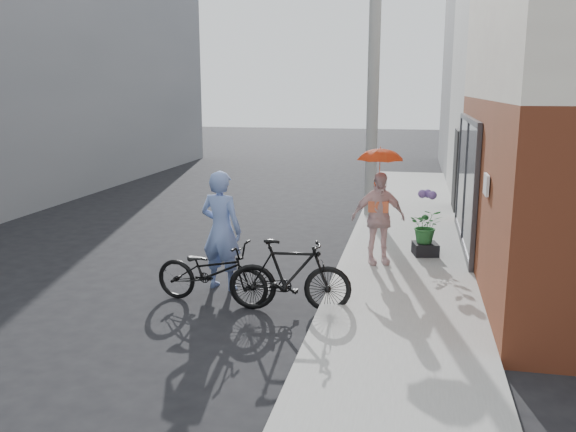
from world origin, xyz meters
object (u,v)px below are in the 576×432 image
(utility_pole, at_px, (373,74))
(officer, at_px, (221,230))
(kimono_woman, at_px, (378,218))
(bike_right, at_px, (290,276))
(planter, at_px, (425,249))
(bike_left, at_px, (212,272))

(utility_pole, height_order, officer, utility_pole)
(kimono_woman, bearing_deg, utility_pole, 76.25)
(kimono_woman, bearing_deg, bike_right, -135.08)
(bike_right, bearing_deg, planter, -38.84)
(bike_left, bearing_deg, kimono_woman, -38.01)
(utility_pole, xyz_separation_m, kimono_woman, (0.45, -4.29, -2.56))
(bike_left, distance_m, planter, 4.35)
(utility_pole, xyz_separation_m, officer, (-1.93, -5.85, -2.54))
(bike_left, xyz_separation_m, planter, (3.17, 2.97, -0.24))
(officer, height_order, planter, officer)
(officer, height_order, bike_left, officer)
(utility_pole, relative_size, bike_left, 3.84)
(officer, xyz_separation_m, kimono_woman, (2.38, 1.56, -0.02))
(planter, bearing_deg, kimono_woman, -139.50)
(bike_right, distance_m, kimono_woman, 2.61)
(officer, relative_size, bike_left, 1.06)
(bike_left, relative_size, kimono_woman, 1.11)
(officer, bearing_deg, bike_right, 161.44)
(bike_left, height_order, kimono_woman, kimono_woman)
(bike_left, height_order, planter, bike_left)
(bike_right, xyz_separation_m, kimono_woman, (1.11, 2.33, 0.41))
(bike_right, bearing_deg, bike_left, 79.40)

